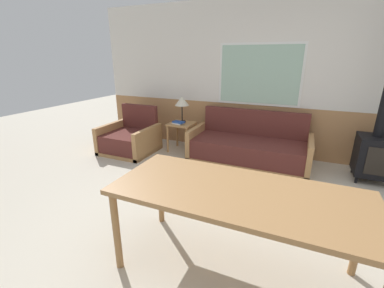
{
  "coord_description": "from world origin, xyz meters",
  "views": [
    {
      "loc": [
        0.41,
        -2.13,
        1.75
      ],
      "look_at": [
        -1.04,
        1.14,
        0.52
      ],
      "focal_mm": 24.0,
      "sensor_mm": 36.0,
      "label": 1
    }
  ],
  "objects_px": {
    "armchair": "(130,139)",
    "side_table": "(182,129)",
    "dining_table": "(238,199)",
    "couch": "(248,148)",
    "table_lamp": "(182,102)",
    "wood_stove": "(378,138)"
  },
  "relations": [
    {
      "from": "armchair",
      "to": "side_table",
      "type": "distance_m",
      "value": 1.01
    },
    {
      "from": "dining_table",
      "to": "couch",
      "type": "bearing_deg",
      "value": 99.56
    },
    {
      "from": "table_lamp",
      "to": "wood_stove",
      "type": "relative_size",
      "value": 0.19
    },
    {
      "from": "side_table",
      "to": "table_lamp",
      "type": "relative_size",
      "value": 1.11
    },
    {
      "from": "couch",
      "to": "dining_table",
      "type": "xyz_separation_m",
      "value": [
        0.42,
        -2.49,
        0.45
      ]
    },
    {
      "from": "side_table",
      "to": "wood_stove",
      "type": "bearing_deg",
      "value": -0.17
    },
    {
      "from": "couch",
      "to": "armchair",
      "type": "bearing_deg",
      "value": -168.71
    },
    {
      "from": "armchair",
      "to": "table_lamp",
      "type": "bearing_deg",
      "value": 27.71
    },
    {
      "from": "couch",
      "to": "side_table",
      "type": "height_order",
      "value": "couch"
    },
    {
      "from": "dining_table",
      "to": "table_lamp",
      "type": "bearing_deg",
      "value": 123.95
    },
    {
      "from": "wood_stove",
      "to": "couch",
      "type": "bearing_deg",
      "value": -179.83
    },
    {
      "from": "table_lamp",
      "to": "dining_table",
      "type": "xyz_separation_m",
      "value": [
        1.74,
        -2.59,
        -0.24
      ]
    },
    {
      "from": "side_table",
      "to": "couch",
      "type": "bearing_deg",
      "value": -0.64
    },
    {
      "from": "couch",
      "to": "side_table",
      "type": "bearing_deg",
      "value": 179.36
    },
    {
      "from": "table_lamp",
      "to": "dining_table",
      "type": "bearing_deg",
      "value": -56.05
    },
    {
      "from": "side_table",
      "to": "table_lamp",
      "type": "height_order",
      "value": "table_lamp"
    },
    {
      "from": "couch",
      "to": "wood_stove",
      "type": "relative_size",
      "value": 0.79
    },
    {
      "from": "couch",
      "to": "side_table",
      "type": "xyz_separation_m",
      "value": [
        -1.3,
        0.01,
        0.19
      ]
    },
    {
      "from": "side_table",
      "to": "wood_stove",
      "type": "relative_size",
      "value": 0.22
    },
    {
      "from": "couch",
      "to": "armchair",
      "type": "distance_m",
      "value": 2.22
    },
    {
      "from": "dining_table",
      "to": "wood_stove",
      "type": "bearing_deg",
      "value": 60.77
    },
    {
      "from": "wood_stove",
      "to": "side_table",
      "type": "bearing_deg",
      "value": 179.83
    }
  ]
}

